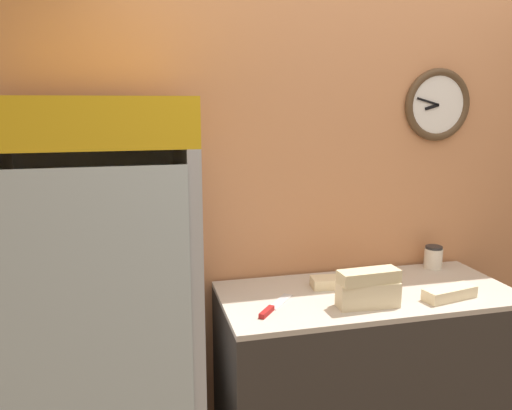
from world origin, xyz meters
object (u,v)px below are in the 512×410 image
sandwich_stack_top (369,276)px  chefs_knife (272,308)px  sandwich_stack_middle (368,288)px  sandwich_flat_left (450,293)px  sandwich_stack_bottom (368,300)px  condiment_jar (433,257)px  beverage_cooler (100,293)px  sandwich_flat_right (341,282)px

sandwich_stack_top → chefs_knife: sandwich_stack_top is taller
sandwich_stack_middle → sandwich_flat_left: (0.41, -0.01, -0.06)m
sandwich_stack_bottom → sandwich_flat_left: (0.41, -0.01, -0.00)m
sandwich_stack_bottom → sandwich_stack_middle: size_ratio=1.00×
sandwich_flat_left → condiment_jar: size_ratio=2.24×
condiment_jar → beverage_cooler: bearing=-172.5°
sandwich_stack_top → chefs_knife: (-0.43, 0.07, -0.14)m
sandwich_stack_middle → sandwich_flat_left: sandwich_stack_middle is taller
sandwich_stack_top → sandwich_flat_left: size_ratio=1.01×
sandwich_stack_bottom → chefs_knife: sandwich_stack_bottom is taller
sandwich_flat_left → sandwich_stack_middle: bearing=178.6°
sandwich_stack_bottom → sandwich_stack_middle: sandwich_stack_middle is taller
sandwich_stack_bottom → chefs_knife: 0.44m
sandwich_flat_right → condiment_jar: condiment_jar is taller
sandwich_stack_bottom → sandwich_stack_top: (0.00, 0.00, 0.11)m
beverage_cooler → condiment_jar: beverage_cooler is taller
sandwich_stack_bottom → beverage_cooler: bearing=171.4°
sandwich_flat_right → chefs_knife: (-0.42, -0.19, -0.02)m
sandwich_flat_left → chefs_knife: bearing=174.9°
sandwich_stack_middle → condiment_jar: condiment_jar is taller
sandwich_stack_top → sandwich_flat_right: 0.29m
sandwich_stack_top → sandwich_flat_left: 0.43m
sandwich_stack_bottom → condiment_jar: 0.72m
sandwich_stack_top → condiment_jar: (0.60, 0.41, -0.08)m
sandwich_stack_top → chefs_knife: 0.46m
sandwich_stack_bottom → sandwich_flat_right: (-0.02, 0.26, -0.00)m
sandwich_stack_middle → sandwich_flat_right: sandwich_stack_middle is taller
beverage_cooler → sandwich_stack_middle: bearing=-8.6°
sandwich_stack_bottom → sandwich_stack_top: size_ratio=1.00×
sandwich_stack_bottom → sandwich_flat_right: 0.26m
sandwich_flat_right → sandwich_stack_bottom: bearing=-86.6°
sandwich_stack_middle → sandwich_stack_top: size_ratio=1.00×
sandwich_stack_top → sandwich_flat_left: bearing=-1.4°
sandwich_flat_right → chefs_knife: size_ratio=1.20×
chefs_knife → condiment_jar: size_ratio=2.06×
sandwich_stack_bottom → chefs_knife: (-0.43, 0.07, -0.02)m
beverage_cooler → sandwich_flat_left: beverage_cooler is taller
beverage_cooler → sandwich_stack_top: size_ratio=6.45×
sandwich_stack_middle → beverage_cooler: bearing=171.4°
sandwich_stack_bottom → chefs_knife: bearing=171.3°
sandwich_flat_right → condiment_jar: bearing=13.7°
sandwich_stack_middle → sandwich_flat_right: bearing=93.4°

